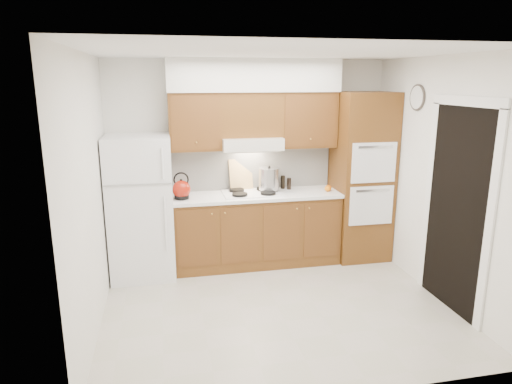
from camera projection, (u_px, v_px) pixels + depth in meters
floor at (277, 305)px, 4.88m from camera, size 3.60×3.60×0.00m
ceiling at (280, 52)px, 4.25m from camera, size 3.60×3.60×0.00m
wall_back at (250, 162)px, 5.99m from camera, size 3.60×0.02×2.60m
wall_left at (90, 197)px, 4.21m from camera, size 0.02×3.00×2.60m
wall_right at (439, 180)px, 4.92m from camera, size 0.02×3.00×2.60m
fridge at (141, 207)px, 5.48m from camera, size 0.75×0.72×1.72m
base_cabinets at (256, 230)px, 5.92m from camera, size 2.11×0.60×0.90m
countertop at (256, 195)px, 5.80m from camera, size 2.13×0.62×0.04m
backsplash at (252, 168)px, 6.00m from camera, size 2.11×0.03×0.56m
oven_cabinet at (361, 177)px, 6.02m from camera, size 0.70×0.65×2.20m
upper_cab_left at (195, 122)px, 5.56m from camera, size 0.63×0.33×0.70m
upper_cab_right at (307, 120)px, 5.85m from camera, size 0.73×0.33×0.70m
range_hood at (251, 143)px, 5.71m from camera, size 0.75×0.45×0.15m
upper_cab_over_hood at (250, 115)px, 5.68m from camera, size 0.75×0.33×0.55m
soffit at (254, 75)px, 5.56m from camera, size 2.13×0.36×0.40m
cooktop at (252, 193)px, 5.80m from camera, size 0.74×0.50×0.01m
doorway at (456, 211)px, 4.65m from camera, size 0.02×0.90×2.10m
wall_clock at (417, 97)px, 5.24m from camera, size 0.02×0.30×0.30m
kettle at (181, 189)px, 5.51m from camera, size 0.23×0.23×0.22m
cutting_board at (241, 175)px, 5.96m from camera, size 0.32×0.16×0.41m
stock_pot at (269, 179)px, 5.86m from camera, size 0.30×0.30×0.27m
condiment_a at (276, 181)px, 6.01m from camera, size 0.08×0.08×0.22m
condiment_b at (283, 182)px, 6.04m from camera, size 0.06×0.06×0.18m
condiment_c at (289, 184)px, 6.00m from camera, size 0.07×0.07×0.15m
orange_near at (328, 188)px, 5.92m from camera, size 0.11×0.11×0.08m
orange_far at (328, 189)px, 5.89m from camera, size 0.08×0.08×0.08m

